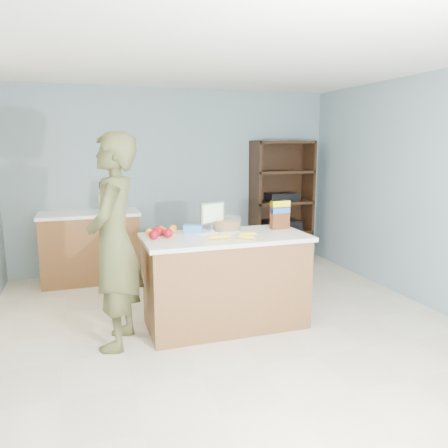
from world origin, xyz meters
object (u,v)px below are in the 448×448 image
object	(u,v)px
counter_peninsula	(226,284)
tv	(212,214)
person	(114,242)
shelving_unit	(280,204)
cereal_box	(280,212)

from	to	relation	value
counter_peninsula	tv	world-z (taller)	tv
counter_peninsula	person	world-z (taller)	person
shelving_unit	tv	distance (m)	2.37
cereal_box	person	bearing A→B (deg)	-172.35
shelving_unit	tv	bearing A→B (deg)	-132.30
counter_peninsula	shelving_unit	xyz separation A→B (m)	(1.55, 2.05, 0.45)
shelving_unit	tv	size ratio (longest dim) A/B	6.38
person	shelving_unit	bearing A→B (deg)	147.95
tv	shelving_unit	bearing A→B (deg)	47.70
shelving_unit	person	size ratio (longest dim) A/B	0.97
tv	cereal_box	bearing A→B (deg)	-14.43
cereal_box	counter_peninsula	bearing A→B (deg)	-168.48
counter_peninsula	shelving_unit	distance (m)	2.61
person	tv	size ratio (longest dim) A/B	6.58
shelving_unit	cereal_box	distance (m)	2.14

